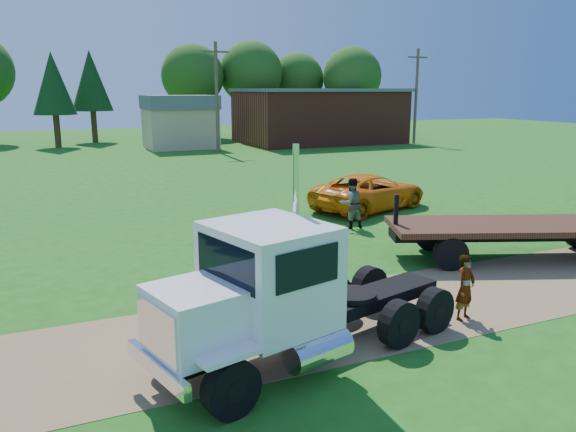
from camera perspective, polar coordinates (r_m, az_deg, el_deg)
name	(u,v)px	position (r m, az deg, el deg)	size (l,w,h in m)	color
ground	(400,307)	(14.23, 11.34, -9.01)	(140.00, 140.00, 0.00)	#1F5913
dirt_track	(400,306)	(14.23, 11.34, -8.99)	(120.00, 4.20, 0.01)	olive
white_semi_tractor	(273,296)	(10.63, -1.50, -8.12)	(7.08, 3.84, 4.18)	black
orange_pickup	(370,192)	(25.07, 8.28, 2.46)	(2.64, 5.72, 1.59)	orange
flatbed_trailer	(521,231)	(18.95, 22.56, -1.44)	(8.43, 5.26, 2.08)	#331D10
spectator_a	(465,288)	(13.59, 17.58, -6.95)	(0.56, 0.37, 1.55)	#999999
spectator_b	(351,203)	(21.56, 6.43, 1.29)	(0.94, 0.73, 1.93)	#999999
brick_building	(319,116)	(56.95, 3.13, 10.16)	(15.40, 10.40, 5.30)	maroon
tan_shed	(180,121)	(52.15, -10.92, 9.45)	(6.20, 5.40, 4.70)	tan
utility_poles	(217,96)	(47.76, -7.25, 12.05)	(42.20, 0.28, 9.00)	#4A3F2A
tree_row	(141,76)	(61.33, -14.67, 13.60)	(54.34, 11.94, 10.60)	#331D15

